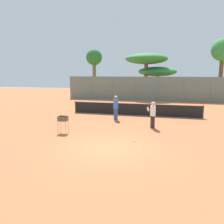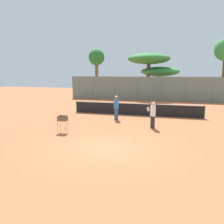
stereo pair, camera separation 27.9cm
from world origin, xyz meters
name	(u,v)px [view 1 (the left image)]	position (x,y,z in m)	size (l,w,h in m)	color
ground_plane	(109,148)	(0.00, 0.00, 0.00)	(80.00, 80.00, 0.00)	#B7663D
tennis_net	(135,109)	(0.00, 8.89, 0.56)	(11.36, 0.10, 1.07)	#26592D
back_fence	(147,89)	(0.00, 19.73, 1.59)	(22.33, 0.08, 3.19)	slate
tree_0	(146,59)	(-0.49, 23.40, 5.65)	(6.25, 6.25, 6.51)	brown
tree_1	(94,59)	(-8.59, 23.24, 5.77)	(2.48, 2.48, 7.32)	brown
tree_2	(157,72)	(1.10, 25.32, 3.85)	(5.95, 5.95, 4.62)	brown
tree_3	(223,51)	(10.02, 24.51, 6.68)	(3.17, 3.17, 8.47)	brown
player_white_outfit	(153,115)	(1.82, 4.69, 0.91)	(0.69, 0.74, 1.75)	#26262D
player_red_cap	(116,107)	(-1.20, 6.67, 0.97)	(0.39, 0.94, 1.88)	#334C8C
ball_cart	(63,120)	(-3.49, 2.11, 0.80)	(0.56, 0.41, 1.04)	brown
tennis_ball_0	(105,116)	(-2.31, 7.52, 0.03)	(0.07, 0.07, 0.07)	#D1E54C
tennis_ball_1	(135,141)	(1.11, 1.33, 0.03)	(0.07, 0.07, 0.07)	#D1E54C
tennis_ball_2	(86,119)	(-3.51, 6.12, 0.03)	(0.07, 0.07, 0.07)	#D1E54C
tennis_ball_3	(183,125)	(3.90, 5.95, 0.03)	(0.07, 0.07, 0.07)	#D1E54C
parked_car	(180,93)	(4.56, 24.14, 0.66)	(4.20, 1.70, 1.60)	#3F4C8C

